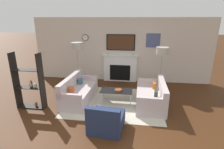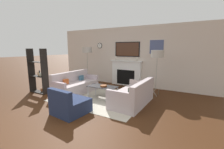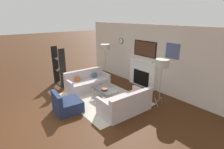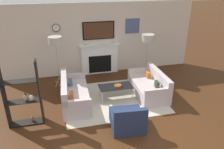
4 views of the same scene
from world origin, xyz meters
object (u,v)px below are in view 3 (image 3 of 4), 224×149
Objects in this scene: coffee_table at (104,90)px; decorative_bowl at (105,89)px; couch_left at (87,83)px; couch_right at (125,104)px; floor_lamp_right at (162,64)px; armchair at (67,105)px; floor_lamp_left at (105,47)px; shelf_unit at (59,68)px.

decorative_bowl is (0.06, -0.04, 0.06)m from coffee_table.
couch_left is 8.08× the size of decorative_bowl.
couch_right is 1.02× the size of floor_lamp_right.
armchair is at bearing -51.41° from couch_left.
floor_lamp_left reaches higher than coffee_table.
couch_right is 3.78m from shelf_unit.
floor_lamp_left is at bearing 155.97° from couch_right.
couch_left is 1.53m from shelf_unit.
floor_lamp_right is 0.97× the size of shelf_unit.
floor_lamp_right is at bearing 72.71° from couch_right.
floor_lamp_right is at bearing 59.67° from armchair.
couch_right is at bearing 1.07° from coffee_table.
decorative_bowl is 2.22m from floor_lamp_right.
decorative_bowl is 0.13× the size of shelf_unit.
floor_lamp_left reaches higher than floor_lamp_right.
decorative_bowl is at bearing -176.80° from couch_right.
coffee_table is at bearing 86.58° from armchair.
couch_left reaches higher than armchair.
shelf_unit is at bearing 161.65° from armchair.
floor_lamp_left reaches higher than armchair.
floor_lamp_left is (-1.58, 2.75, 1.40)m from armchair.
coffee_table is at bearing -178.93° from couch_right.
floor_lamp_left is 2.28m from shelf_unit.
shelf_unit is at bearing -114.68° from floor_lamp_left.
armchair is 2.66m from shelf_unit.
floor_lamp_left reaches higher than decorative_bowl.
coffee_table is 0.57× the size of floor_lamp_left.
floor_lamp_left is (-1.67, 1.27, 1.23)m from coffee_table.
couch_right is at bearing 3.20° from decorative_bowl.
decorative_bowl reaches higher than coffee_table.
floor_lamp_left is at bearing 107.25° from couch_left.
shelf_unit reaches higher than coffee_table.
couch_right is 1.80m from floor_lamp_right.
shelf_unit reaches higher than armchair.
floor_lamp_left is (-2.80, 1.25, 1.36)m from couch_right.
couch_left reaches higher than decorative_bowl.
armchair is 3.43m from floor_lamp_right.
armchair is 0.52× the size of shelf_unit.
decorative_bowl is at bearing 84.10° from armchair.
couch_right is (2.41, -0.00, -0.02)m from couch_left.
armchair is 3.46m from floor_lamp_left.
decorative_bowl is (-1.07, -0.06, 0.20)m from couch_right.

